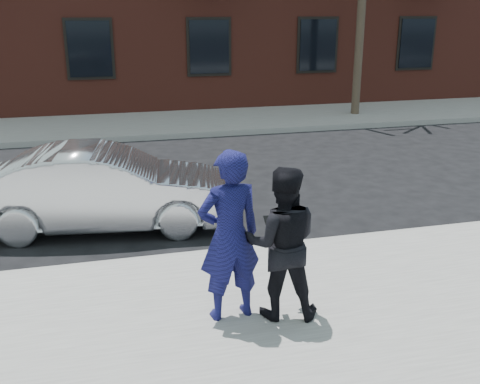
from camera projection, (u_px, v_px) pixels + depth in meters
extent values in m
plane|color=black|center=(408.00, 292.00, 7.11)|extent=(100.00, 100.00, 0.00)
cube|color=gray|center=(419.00, 296.00, 6.86)|extent=(50.00, 3.50, 0.15)
cube|color=#999691|center=(355.00, 240.00, 8.51)|extent=(50.00, 0.10, 0.15)
cube|color=gray|center=(218.00, 121.00, 17.43)|extent=(50.00, 3.50, 0.15)
cube|color=#999691|center=(232.00, 133.00, 15.78)|extent=(50.00, 0.10, 0.15)
cube|color=black|center=(318.00, 45.00, 19.25)|extent=(1.30, 0.06, 1.70)
cylinder|color=#3C2D23|center=(359.00, 47.00, 17.59)|extent=(0.26, 0.26, 4.20)
imported|color=silver|center=(104.00, 189.00, 8.98)|extent=(4.23, 1.96, 1.34)
imported|color=navy|center=(229.00, 236.00, 6.00)|extent=(0.75, 0.55, 1.91)
cube|color=black|center=(218.00, 198.00, 6.06)|extent=(0.09, 0.14, 0.08)
imported|color=black|center=(282.00, 243.00, 6.06)|extent=(0.97, 0.84, 1.72)
cube|color=black|center=(267.00, 220.00, 6.17)|extent=(0.08, 0.14, 0.06)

